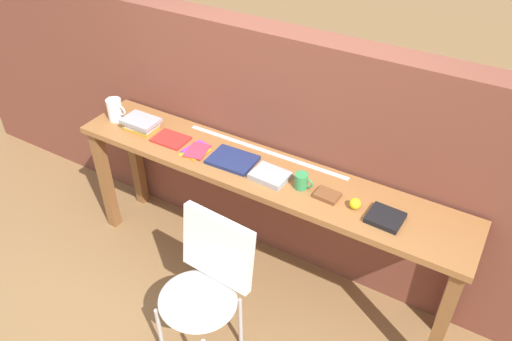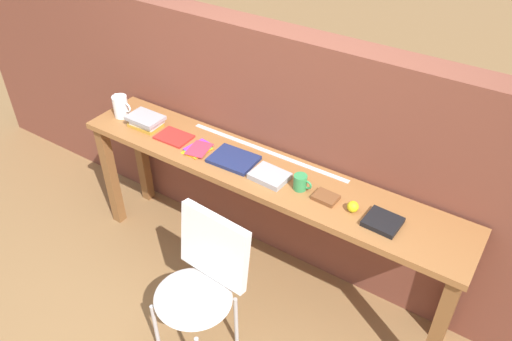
{
  "view_description": "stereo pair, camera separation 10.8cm",
  "coord_description": "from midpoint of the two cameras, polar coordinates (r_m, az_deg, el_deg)",
  "views": [
    {
      "loc": [
        1.17,
        -1.71,
        2.64
      ],
      "look_at": [
        0.0,
        0.25,
        0.9
      ],
      "focal_mm": 35.0,
      "sensor_mm": 36.0,
      "label": 1
    },
    {
      "loc": [
        1.26,
        -1.66,
        2.64
      ],
      "look_at": [
        0.0,
        0.25,
        0.9
      ],
      "focal_mm": 35.0,
      "sensor_mm": 36.0,
      "label": 2
    }
  ],
  "objects": [
    {
      "name": "ground_plane",
      "position": [
        3.36,
        -3.21,
        -14.62
      ],
      "size": [
        40.0,
        40.0,
        0.0
      ],
      "primitive_type": "plane",
      "color": "olive"
    },
    {
      "name": "brick_wall_back",
      "position": [
        3.2,
        2.61,
        2.17
      ],
      "size": [
        6.0,
        0.2,
        1.6
      ],
      "primitive_type": "cube",
      "color": "brown",
      "rests_on": "ground"
    },
    {
      "name": "sideboard",
      "position": [
        3.0,
        -0.54,
        -1.95
      ],
      "size": [
        2.5,
        0.44,
        0.88
      ],
      "color": "#996033",
      "rests_on": "ground"
    },
    {
      "name": "chair_white_moulded",
      "position": [
        2.78,
        -7.0,
        -12.64
      ],
      "size": [
        0.47,
        0.48,
        0.89
      ],
      "color": "white",
      "rests_on": "ground"
    },
    {
      "name": "pitcher_white",
      "position": [
        3.48,
        -16.68,
        6.68
      ],
      "size": [
        0.14,
        0.1,
        0.18
      ],
      "color": "white",
      "rests_on": "sideboard"
    },
    {
      "name": "book_stack_leftmost",
      "position": [
        3.34,
        -13.87,
        5.18
      ],
      "size": [
        0.23,
        0.16,
        0.08
      ],
      "color": "gold",
      "rests_on": "sideboard"
    },
    {
      "name": "magazine_cycling",
      "position": [
        3.21,
        -10.66,
        3.52
      ],
      "size": [
        0.22,
        0.16,
        0.01
      ],
      "primitive_type": "cube",
      "rotation": [
        0.0,
        0.0,
        0.02
      ],
      "color": "red",
      "rests_on": "sideboard"
    },
    {
      "name": "pamphlet_pile_colourful",
      "position": [
        3.08,
        -7.87,
        2.26
      ],
      "size": [
        0.16,
        0.2,
        0.01
      ],
      "color": "yellow",
      "rests_on": "sideboard"
    },
    {
      "name": "book_open_centre",
      "position": [
        2.97,
        -3.73,
        1.21
      ],
      "size": [
        0.28,
        0.21,
        0.02
      ],
      "primitive_type": "cube",
      "rotation": [
        0.0,
        0.0,
        0.04
      ],
      "color": "navy",
      "rests_on": "sideboard"
    },
    {
      "name": "book_grey_hardcover",
      "position": [
        2.84,
        0.53,
        -0.6
      ],
      "size": [
        0.22,
        0.17,
        0.03
      ],
      "primitive_type": "cube",
      "rotation": [
        0.0,
        0.0,
        -0.05
      ],
      "color": "#9E9EA3",
      "rests_on": "sideboard"
    },
    {
      "name": "mug",
      "position": [
        2.76,
        4.13,
        -1.23
      ],
      "size": [
        0.11,
        0.08,
        0.09
      ],
      "color": "#338C4C",
      "rests_on": "sideboard"
    },
    {
      "name": "leather_journal_brown",
      "position": [
        2.73,
        7.02,
        -2.84
      ],
      "size": [
        0.13,
        0.11,
        0.02
      ],
      "primitive_type": "cube",
      "rotation": [
        0.0,
        0.0,
        -0.05
      ],
      "color": "brown",
      "rests_on": "sideboard"
    },
    {
      "name": "sports_ball_small",
      "position": [
        2.67,
        10.11,
        -3.76
      ],
      "size": [
        0.06,
        0.06,
        0.06
      ],
      "primitive_type": "sphere",
      "color": "yellow",
      "rests_on": "sideboard"
    },
    {
      "name": "book_repair_rightmost",
      "position": [
        2.64,
        13.42,
        -5.28
      ],
      "size": [
        0.18,
        0.17,
        0.03
      ],
      "primitive_type": "cube",
      "rotation": [
        0.0,
        0.0,
        -0.05
      ],
      "color": "black",
      "rests_on": "sideboard"
    },
    {
      "name": "ruler_metal_back_edge",
      "position": [
        3.06,
        0.05,
        2.23
      ],
      "size": [
        1.1,
        0.03,
        0.0
      ],
      "primitive_type": "cube",
      "color": "silver",
      "rests_on": "sideboard"
    }
  ]
}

